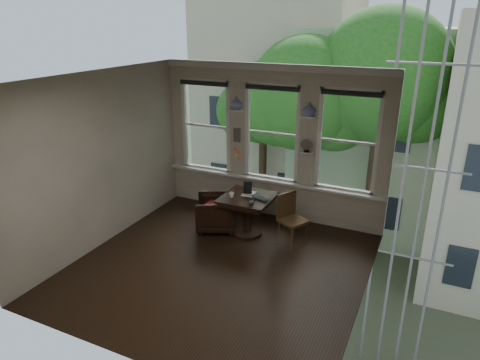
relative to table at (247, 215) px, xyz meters
The scene contains 25 objects.
ground 1.28m from the table, 87.18° to the right, with size 4.50×4.50×0.00m, color black.
ceiling 2.89m from the table, 87.18° to the right, with size 4.50×4.50×0.00m, color silver.
wall_back 1.53m from the table, 86.68° to the left, with size 4.50×4.50×0.00m, color beige.
wall_front 3.65m from the table, 89.01° to the right, with size 4.50×4.50×0.00m, color beige.
wall_left 2.75m from the table, 150.94° to the right, with size 4.50×4.50×0.00m, color beige.
wall_right 2.84m from the table, 27.79° to the right, with size 4.50×4.50×0.00m, color beige.
window_left 2.18m from the table, 143.39° to the left, with size 1.10×0.12×1.90m, color white, non-canonical shape.
window_center 1.68m from the table, 86.68° to the left, with size 1.10×0.12×1.90m, color white, non-canonical shape.
window_right 2.26m from the table, 34.37° to the left, with size 1.10×0.12×1.90m, color white, non-canonical shape.
shelf_left 2.07m from the table, 125.49° to the left, with size 0.26×0.16×0.03m, color white.
shelf_right 2.11m from the table, 49.92° to the left, with size 0.26×0.16×0.03m, color white.
intercom 1.69m from the table, 124.64° to the left, with size 0.14×0.06×0.28m, color #59544F.
sticky_notes 1.46m from the table, 124.50° to the left, with size 0.16×0.01×0.24m, color pink, non-canonical shape.
desk_fan 1.67m from the table, 49.31° to the left, with size 0.20×0.20×0.24m, color #59544F, non-canonical shape.
vase_left 2.19m from the table, 125.49° to the left, with size 0.24×0.24×0.25m, color silver.
vase_right 2.23m from the table, 49.92° to the left, with size 0.24×0.24×0.25m, color silver.
table is the anchor object (origin of this frame).
armchair_left 0.63m from the table, behind, with size 0.71×0.73×0.67m, color black.
cushion_red 0.63m from the table, behind, with size 0.45×0.45×0.06m, color maroon.
side_chair_right 0.88m from the table, ahead, with size 0.42×0.42×0.92m, color #462C19, non-canonical shape.
laptop 0.45m from the table, 11.42° to the right, with size 0.36×0.23×0.03m, color black.
mug 0.51m from the table, 149.56° to the right, with size 0.09×0.09×0.09m, color white.
drinking_glass 0.55m from the table, 55.32° to the right, with size 0.12×0.12×0.09m, color white.
tablet 0.51m from the table, 113.31° to the left, with size 0.16×0.02×0.22m, color black.
papers 0.40m from the table, 104.51° to the left, with size 0.22×0.30×0.00m, color silver.
Camera 1 is at (2.84, -5.30, 3.75)m, focal length 32.00 mm.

